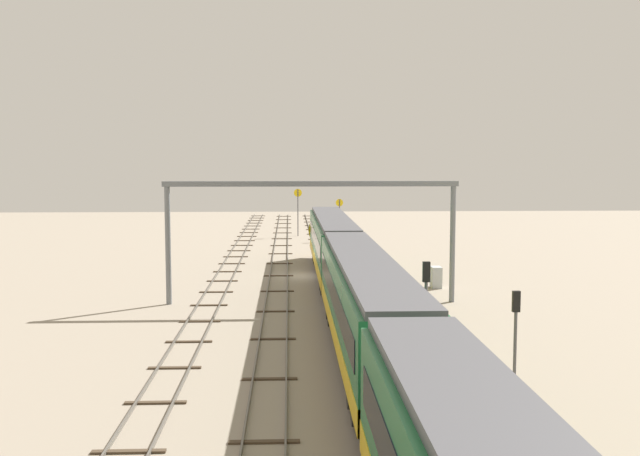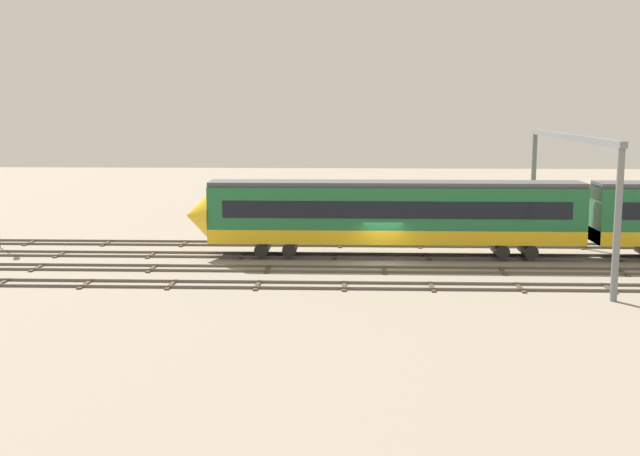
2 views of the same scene
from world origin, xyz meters
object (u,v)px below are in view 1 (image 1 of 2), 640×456
overhead_gantry (311,210)px  speed_sign_near_foreground (339,214)px  signal_light_trackside_approach (426,302)px  signal_light_trackside_departure (516,322)px  speed_sign_mid_trackside (298,205)px  relay_cabinet (436,277)px  train (363,304)px

overhead_gantry → speed_sign_near_foreground: bearing=-6.8°
signal_light_trackside_approach → signal_light_trackside_departure: signal_light_trackside_approach is taller
speed_sign_mid_trackside → relay_cabinet: (-37.47, -9.78, -3.06)m
train → speed_sign_near_foreground: size_ratio=15.36×
signal_light_trackside_departure → relay_cabinet: (23.00, -1.31, -1.82)m
train → signal_light_trackside_approach: (-2.60, -2.49, 0.61)m
relay_cabinet → signal_light_trackside_departure: bearing=176.7°
speed_sign_near_foreground → signal_light_trackside_departure: 55.42m
train → speed_sign_near_foreground: (51.46, -2.46, 0.49)m
train → signal_light_trackside_departure: train is taller
overhead_gantry → signal_light_trackside_approach: size_ratio=3.84×
speed_sign_near_foreground → relay_cabinet: bearing=-171.3°
train → speed_sign_mid_trackside: speed_sign_mid_trackside is taller
speed_sign_near_foreground → signal_light_trackside_approach: bearing=-180.0°
speed_sign_near_foreground → speed_sign_mid_trackside: 7.12m
train → relay_cabinet: (19.16, -7.40, -1.87)m
speed_sign_mid_trackside → signal_light_trackside_approach: size_ratio=1.17×
speed_sign_mid_trackside → signal_light_trackside_approach: 59.44m
signal_light_trackside_departure → relay_cabinet: 23.11m
signal_light_trackside_departure → overhead_gantry: bearing=24.8°
train → speed_sign_mid_trackside: bearing=2.4°
train → overhead_gantry: size_ratio=3.89×
speed_sign_mid_trackside → relay_cabinet: size_ratio=3.75×
overhead_gantry → relay_cabinet: (5.45, -9.43, -5.40)m
speed_sign_mid_trackside → signal_light_trackside_departure: 61.08m
speed_sign_near_foreground → relay_cabinet: (-32.30, -4.95, -2.36)m
train → relay_cabinet: 20.63m
relay_cabinet → overhead_gantry: bearing=120.0°
signal_light_trackside_approach → relay_cabinet: bearing=-12.7°
signal_light_trackside_approach → signal_light_trackside_departure: (-1.24, -3.61, -0.66)m
speed_sign_mid_trackside → train: bearing=-177.6°
signal_light_trackside_approach → speed_sign_mid_trackside: bearing=4.7°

